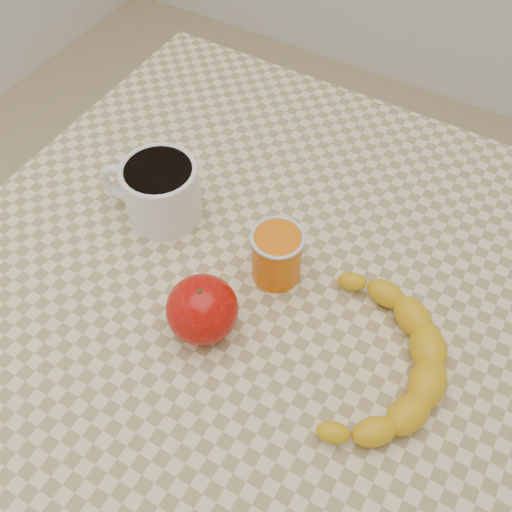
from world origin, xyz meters
The scene contains 6 objects.
ground centered at (0.00, 0.00, 0.00)m, with size 3.00×3.00×0.00m, color tan.
table centered at (0.00, 0.00, 0.66)m, with size 0.80×0.80×0.75m.
coffee_mug centered at (-0.16, 0.01, 0.80)m, with size 0.15×0.13×0.09m.
orange_juice_glass centered at (0.03, 0.00, 0.79)m, with size 0.07×0.07×0.08m.
apple centered at (-0.01, -0.11, 0.79)m, with size 0.11×0.11×0.08m.
banana centered at (0.20, -0.06, 0.77)m, with size 0.22×0.29×0.04m, color gold, non-canonical shape.
Camera 1 is at (0.22, -0.38, 1.36)m, focal length 40.00 mm.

